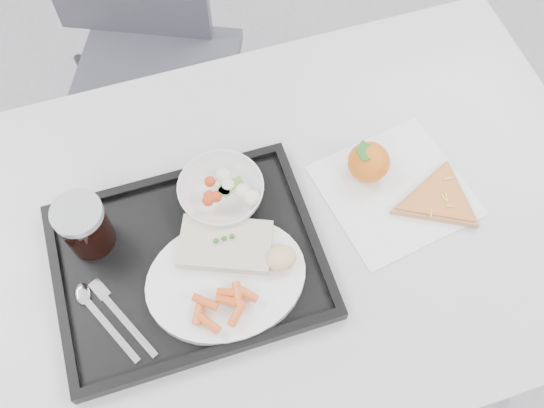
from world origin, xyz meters
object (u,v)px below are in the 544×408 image
at_px(chair, 141,41).
at_px(dinner_plate, 226,279).
at_px(table, 284,236).
at_px(salad_bowl, 221,192).
at_px(pizza_slice, 439,199).
at_px(tray, 189,262).
at_px(cola_glass, 84,225).
at_px(tangerine, 369,162).

relative_size(chair, dinner_plate, 3.44).
distance_m(table, dinner_plate, 0.18).
height_order(chair, salad_bowl, chair).
xyz_separation_m(table, pizza_slice, (0.28, -0.05, 0.08)).
xyz_separation_m(table, tray, (-0.18, -0.03, 0.08)).
bearing_deg(cola_glass, table, -10.00).
height_order(tray, dinner_plate, dinner_plate).
xyz_separation_m(dinner_plate, salad_bowl, (0.04, 0.15, 0.01)).
relative_size(dinner_plate, tangerine, 2.80).
relative_size(table, pizza_slice, 6.16).
bearing_deg(dinner_plate, tangerine, 23.63).
xyz_separation_m(chair, tangerine, (0.33, -0.66, 0.25)).
height_order(salad_bowl, cola_glass, cola_glass).
distance_m(table, tangerine, 0.21).
relative_size(chair, pizza_slice, 4.77).
bearing_deg(chair, pizza_slice, -60.28).
distance_m(table, pizza_slice, 0.29).
xyz_separation_m(dinner_plate, pizza_slice, (0.41, 0.04, -0.01)).
bearing_deg(tray, dinner_plate, -46.84).
bearing_deg(tangerine, table, -164.51).
height_order(salad_bowl, tangerine, tangerine).
relative_size(dinner_plate, salad_bowl, 1.78).
relative_size(dinner_plate, cola_glass, 2.50).
bearing_deg(pizza_slice, tray, 177.60).
xyz_separation_m(tangerine, pizza_slice, (0.10, -0.10, -0.02)).
height_order(table, pizza_slice, pizza_slice).
bearing_deg(table, tray, -170.64).
distance_m(tray, salad_bowl, 0.14).
height_order(dinner_plate, cola_glass, cola_glass).
bearing_deg(tray, table, 9.36).
bearing_deg(tray, cola_glass, 148.97).
xyz_separation_m(tray, tangerine, (0.36, 0.08, 0.03)).
xyz_separation_m(chair, tray, (-0.03, -0.74, 0.22)).
bearing_deg(table, dinner_plate, -146.88).
bearing_deg(table, chair, 102.35).
bearing_deg(dinner_plate, cola_glass, 144.14).
xyz_separation_m(cola_glass, tangerine, (0.51, -0.01, -0.04)).
bearing_deg(tangerine, chair, 116.77).
distance_m(chair, pizza_slice, 0.90).
bearing_deg(pizza_slice, dinner_plate, -174.90).
height_order(tray, salad_bowl, salad_bowl).
height_order(tangerine, pizza_slice, tangerine).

